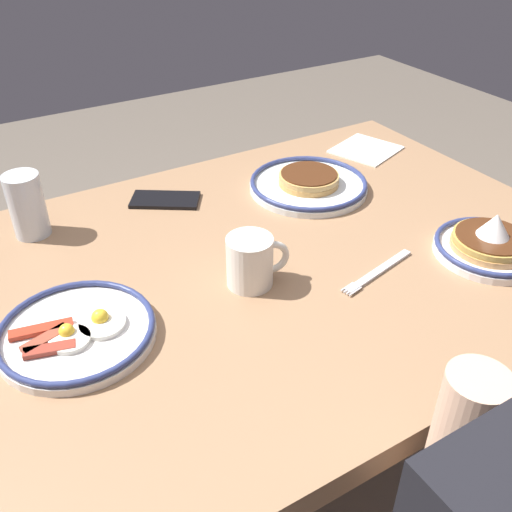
# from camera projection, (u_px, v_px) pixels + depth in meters

# --- Properties ---
(ground_plane) EXTENTS (6.00, 6.00, 0.00)m
(ground_plane) POSITION_uv_depth(u_px,v_px,m) (258.00, 496.00, 1.46)
(ground_plane) COLOR #63594D
(dining_table) EXTENTS (1.27, 0.87, 0.73)m
(dining_table) POSITION_uv_depth(u_px,v_px,m) (259.00, 295.00, 1.09)
(dining_table) COLOR #96704F
(dining_table) RESTS_ON ground_plane
(plate_near_main) EXTENTS (0.26, 0.26, 0.04)m
(plate_near_main) POSITION_uv_depth(u_px,v_px,m) (308.00, 183.00, 1.27)
(plate_near_main) COLOR white
(plate_near_main) RESTS_ON dining_table
(plate_center_pancakes) EXTENTS (0.24, 0.24, 0.04)m
(plate_center_pancakes) POSITION_uv_depth(u_px,v_px,m) (77.00, 332.00, 0.87)
(plate_center_pancakes) COLOR white
(plate_center_pancakes) RESTS_ON dining_table
(plate_far_companion) EXTENTS (0.20, 0.20, 0.08)m
(plate_far_companion) POSITION_uv_depth(u_px,v_px,m) (490.00, 244.00, 1.05)
(plate_far_companion) COLOR white
(plate_far_companion) RESTS_ON dining_table
(coffee_mug) EXTENTS (0.11, 0.08, 0.09)m
(coffee_mug) POSITION_uv_depth(u_px,v_px,m) (251.00, 261.00, 0.96)
(coffee_mug) COLOR white
(coffee_mug) RESTS_ON dining_table
(drinking_glass) EXTENTS (0.07, 0.07, 0.13)m
(drinking_glass) POSITION_uv_depth(u_px,v_px,m) (28.00, 208.00, 1.09)
(drinking_glass) COLOR silver
(drinking_glass) RESTS_ON dining_table
(cell_phone) EXTENTS (0.16, 0.14, 0.01)m
(cell_phone) POSITION_uv_depth(u_px,v_px,m) (165.00, 200.00, 1.23)
(cell_phone) COLOR black
(cell_phone) RESTS_ON dining_table
(paper_napkin) EXTENTS (0.19, 0.18, 0.00)m
(paper_napkin) POSITION_uv_depth(u_px,v_px,m) (366.00, 150.00, 1.45)
(paper_napkin) COLOR white
(paper_napkin) RESTS_ON dining_table
(fork_near) EXTENTS (0.18, 0.06, 0.01)m
(fork_near) POSITION_uv_depth(u_px,v_px,m) (378.00, 272.00, 1.01)
(fork_near) COLOR silver
(fork_near) RESTS_ON dining_table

